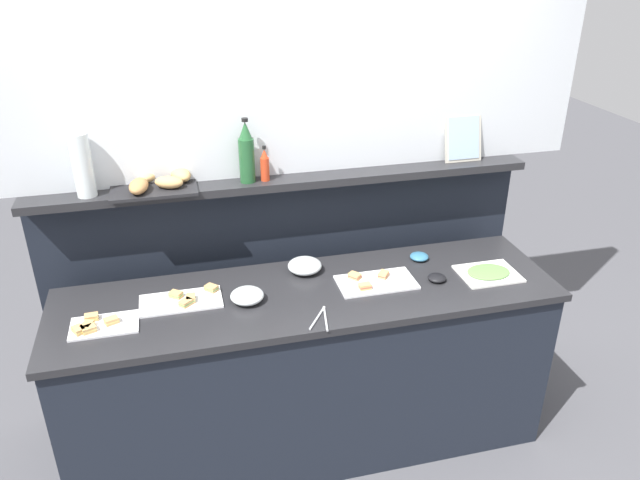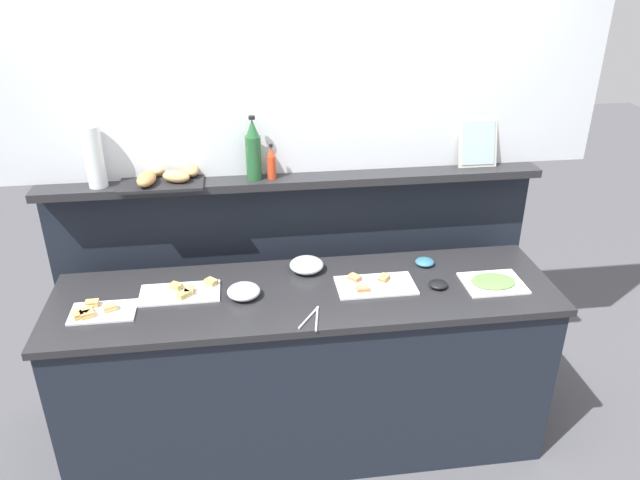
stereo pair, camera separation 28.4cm
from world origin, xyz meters
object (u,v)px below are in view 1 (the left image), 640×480
object	(u,v)px
cold_cuts_platter	(488,273)
condiment_bowl_red	(437,278)
condiment_bowl_dark	(419,257)
hot_sauce_bottle	(265,165)
sandwich_platter_rear	(100,325)
framed_picture	(463,138)
water_carafe	(82,165)
sandwich_platter_side	(184,300)
glass_bowl_large	(247,296)
serving_tongs	(322,318)
sandwich_platter_front	(375,282)
bread_basket	(160,181)
glass_bowl_medium	(305,266)
wine_bottle_green	(247,154)

from	to	relation	value
cold_cuts_platter	condiment_bowl_red	distance (m)	0.27
condiment_bowl_dark	hot_sauce_bottle	size ratio (longest dim) A/B	0.54
sandwich_platter_rear	condiment_bowl_dark	bearing A→B (deg)	8.73
framed_picture	water_carafe	distance (m)	1.90
sandwich_platter_side	glass_bowl_large	size ratio (longest dim) A/B	2.41
glass_bowl_large	framed_picture	bearing A→B (deg)	20.94
sandwich_platter_side	serving_tongs	size ratio (longest dim) A/B	1.99
sandwich_platter_front	cold_cuts_platter	distance (m)	0.57
condiment_bowl_red	framed_picture	size ratio (longest dim) A/B	0.36
sandwich_platter_side	serving_tongs	world-z (taller)	sandwich_platter_side
condiment_bowl_dark	bread_basket	distance (m)	1.34
hot_sauce_bottle	sandwich_platter_rear	bearing A→B (deg)	-149.09
sandwich_platter_side	glass_bowl_large	world-z (taller)	glass_bowl_large
sandwich_platter_front	framed_picture	bearing A→B (deg)	36.38
framed_picture	serving_tongs	bearing A→B (deg)	-143.83
serving_tongs	bread_basket	xyz separation A→B (m)	(-0.62, 0.67, 0.44)
condiment_bowl_dark	hot_sauce_bottle	bearing A→B (deg)	161.59
glass_bowl_medium	wine_bottle_green	bearing A→B (deg)	134.71
serving_tongs	wine_bottle_green	distance (m)	0.88
glass_bowl_large	bread_basket	world-z (taller)	bread_basket
sandwich_platter_side	wine_bottle_green	xyz separation A→B (m)	(0.37, 0.37, 0.54)
serving_tongs	wine_bottle_green	xyz separation A→B (m)	(-0.21, 0.65, 0.55)
sandwich_platter_rear	condiment_bowl_dark	world-z (taller)	sandwich_platter_rear
sandwich_platter_front	wine_bottle_green	bearing A→B (deg)	141.34
serving_tongs	condiment_bowl_dark	bearing A→B (deg)	33.10
condiment_bowl_red	hot_sauce_bottle	world-z (taller)	hot_sauce_bottle
cold_cuts_platter	bread_basket	distance (m)	1.65
hot_sauce_bottle	water_carafe	xyz separation A→B (m)	(-0.83, 0.00, 0.07)
cold_cuts_platter	water_carafe	distance (m)	1.98
sandwich_platter_front	bread_basket	bearing A→B (deg)	154.93
water_carafe	bread_basket	bearing A→B (deg)	3.14
sandwich_platter_rear	condiment_bowl_red	xyz separation A→B (m)	(1.55, 0.02, 0.00)
sandwich_platter_front	cold_cuts_platter	world-z (taller)	sandwich_platter_front
serving_tongs	framed_picture	size ratio (longest dim) A/B	0.74
hot_sauce_bottle	water_carafe	size ratio (longest dim) A/B	0.59
cold_cuts_platter	sandwich_platter_front	bearing A→B (deg)	174.25
sandwich_platter_side	wine_bottle_green	distance (m)	0.75
wine_bottle_green	framed_picture	distance (m)	1.15
glass_bowl_large	serving_tongs	xyz separation A→B (m)	(0.29, -0.22, -0.02)
bread_basket	wine_bottle_green	bearing A→B (deg)	-2.56
glass_bowl_medium	water_carafe	world-z (taller)	water_carafe
condiment_bowl_red	bread_basket	size ratio (longest dim) A/B	0.22
wine_bottle_green	condiment_bowl_dark	bearing A→B (deg)	-16.82
serving_tongs	hot_sauce_bottle	bearing A→B (deg)	100.54
hot_sauce_bottle	wine_bottle_green	bearing A→B (deg)	177.84
sandwich_platter_front	bread_basket	distance (m)	1.13
sandwich_platter_front	serving_tongs	xyz separation A→B (m)	(-0.32, -0.23, -0.00)
sandwich_platter_rear	condiment_bowl_dark	distance (m)	1.57
glass_bowl_large	bread_basket	xyz separation A→B (m)	(-0.33, 0.45, 0.42)
sandwich_platter_front	cold_cuts_platter	xyz separation A→B (m)	(0.57, -0.06, 0.00)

